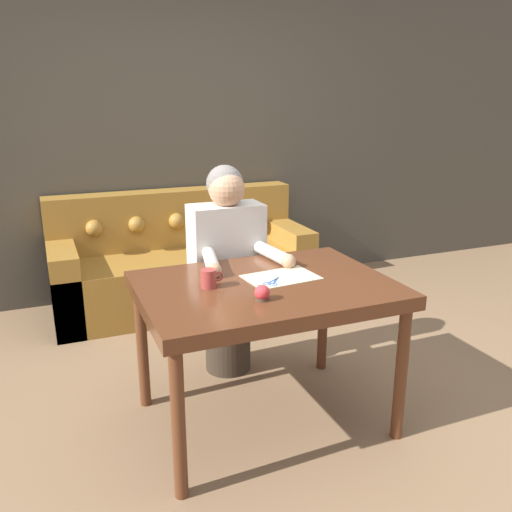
{
  "coord_description": "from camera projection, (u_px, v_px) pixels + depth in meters",
  "views": [
    {
      "loc": [
        -1.1,
        -2.34,
        1.66
      ],
      "look_at": [
        -0.1,
        0.09,
        0.87
      ],
      "focal_mm": 38.0,
      "sensor_mm": 36.0,
      "label": 1
    }
  ],
  "objects": [
    {
      "name": "couch",
      "position": [
        182.0,
        266.0,
        4.39
      ],
      "size": [
        2.02,
        0.79,
        0.9
      ],
      "color": "olive",
      "rests_on": "ground_plane"
    },
    {
      "name": "pin_cushion",
      "position": [
        262.0,
        293.0,
        2.43
      ],
      "size": [
        0.07,
        0.07,
        0.07
      ],
      "color": "#4C3828",
      "rests_on": "dining_table"
    },
    {
      "name": "person",
      "position": [
        227.0,
        269.0,
        3.22
      ],
      "size": [
        0.5,
        0.61,
        1.27
      ],
      "color": "#33281E",
      "rests_on": "ground_plane"
    },
    {
      "name": "mug",
      "position": [
        209.0,
        278.0,
        2.58
      ],
      "size": [
        0.11,
        0.08,
        0.09
      ],
      "color": "#9E3833",
      "rests_on": "dining_table"
    },
    {
      "name": "wall_back",
      "position": [
        173.0,
        139.0,
        4.47
      ],
      "size": [
        8.0,
        0.06,
        2.6
      ],
      "color": "#474238",
      "rests_on": "ground_plane"
    },
    {
      "name": "ground_plane",
      "position": [
        279.0,
        411.0,
        2.95
      ],
      "size": [
        16.0,
        16.0,
        0.0
      ],
      "primitive_type": "plane",
      "color": "#846647"
    },
    {
      "name": "dining_table",
      "position": [
        265.0,
        298.0,
        2.68
      ],
      "size": [
        1.23,
        0.9,
        0.77
      ],
      "color": "#562D19",
      "rests_on": "ground_plane"
    },
    {
      "name": "pattern_paper_main",
      "position": [
        281.0,
        277.0,
        2.73
      ],
      "size": [
        0.38,
        0.27,
        0.0
      ],
      "color": "beige",
      "rests_on": "dining_table"
    },
    {
      "name": "scissors",
      "position": [
        274.0,
        281.0,
        2.68
      ],
      "size": [
        0.21,
        0.2,
        0.01
      ],
      "color": "silver",
      "rests_on": "dining_table"
    }
  ]
}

